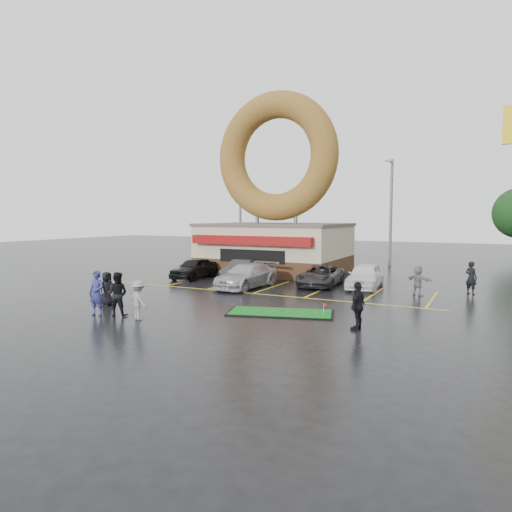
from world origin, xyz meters
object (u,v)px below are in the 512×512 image
at_px(streetlight_mid, 391,210).
at_px(car_black, 194,268).
at_px(donut_shop, 276,213).
at_px(car_dgrey, 242,270).
at_px(car_white, 365,276).
at_px(putting_green, 281,313).
at_px(person_blue, 97,293).
at_px(person_cameraman, 358,306).
at_px(car_grey, 321,276).
at_px(car_silver, 246,276).
at_px(dumpster, 223,261).
at_px(streetlight_left, 240,211).

relative_size(streetlight_mid, car_black, 2.18).
xyz_separation_m(donut_shop, car_dgrey, (-0.23, -4.97, -3.80)).
height_order(streetlight_mid, car_black, streetlight_mid).
xyz_separation_m(car_white, putting_green, (-1.59, -8.61, -0.71)).
height_order(person_blue, person_cameraman, person_blue).
bearing_deg(person_blue, car_black, 95.98).
xyz_separation_m(car_grey, person_cameraman, (4.79, -9.63, 0.27)).
bearing_deg(streetlight_mid, car_white, -85.27).
xyz_separation_m(streetlight_mid, person_cameraman, (3.22, -22.85, -3.88)).
distance_m(streetlight_mid, person_blue, 26.79).
height_order(donut_shop, car_silver, donut_shop).
relative_size(car_silver, person_blue, 2.56).
xyz_separation_m(dumpster, putting_green, (10.98, -13.25, -0.61)).
relative_size(car_silver, car_grey, 1.08).
bearing_deg(person_blue, car_silver, 69.19).
bearing_deg(streetlight_left, donut_shop, -44.78).
height_order(car_silver, dumpster, car_silver).
xyz_separation_m(car_black, car_white, (11.44, 1.02, 0.04)).
distance_m(donut_shop, car_white, 10.18).
xyz_separation_m(streetlight_mid, dumpster, (-11.50, -8.27, -4.13)).
bearing_deg(person_cameraman, car_black, -114.35).
relative_size(car_grey, person_cameraman, 2.54).
bearing_deg(streetlight_left, car_silver, -59.57).
bearing_deg(car_dgrey, streetlight_mid, 57.97).
bearing_deg(car_grey, car_black, -179.79).
relative_size(donut_shop, car_dgrey, 3.36).
height_order(car_dgrey, car_grey, car_dgrey).
distance_m(streetlight_left, car_silver, 17.68).
relative_size(person_blue, putting_green, 0.39).
bearing_deg(streetlight_mid, car_dgrey, -119.25).
distance_m(streetlight_left, car_white, 19.63).
xyz_separation_m(person_blue, putting_green, (6.84, 3.95, -0.93)).
relative_size(person_blue, person_cameraman, 1.07).
distance_m(car_dgrey, car_silver, 3.51).
bearing_deg(streetlight_mid, car_grey, -96.78).
bearing_deg(car_silver, donut_shop, 107.39).
bearing_deg(person_blue, car_dgrey, 80.78).
height_order(car_black, person_cameraman, person_cameraman).
height_order(donut_shop, dumpster, donut_shop).
height_order(car_silver, person_cameraman, person_cameraman).
bearing_deg(car_white, car_silver, -158.68).
xyz_separation_m(person_blue, dumpster, (-4.14, 17.20, -0.31)).
bearing_deg(dumpster, streetlight_mid, 40.85).
height_order(streetlight_left, car_black, streetlight_left).
height_order(car_dgrey, person_cameraman, person_cameraman).
bearing_deg(car_grey, car_white, 2.25).
bearing_deg(putting_green, dumpster, 129.64).
height_order(streetlight_mid, car_silver, streetlight_mid).
distance_m(streetlight_mid, car_white, 13.57).
bearing_deg(streetlight_left, person_cameraman, -51.76).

